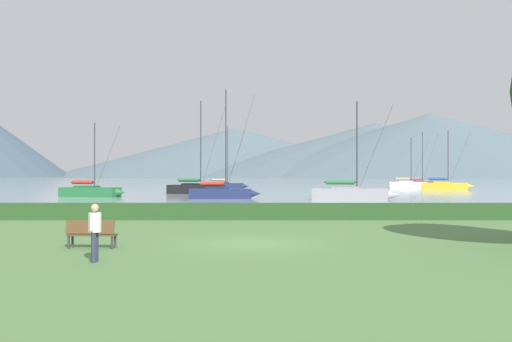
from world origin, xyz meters
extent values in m
plane|color=#517A42|center=(0.00, 0.00, 0.00)|extent=(1000.00, 1000.00, 0.00)
cube|color=#8C9EA3|center=(0.00, 137.00, 0.00)|extent=(320.00, 246.00, 0.00)
cube|color=#284C23|center=(0.00, 11.00, 0.43)|extent=(80.00, 1.20, 0.87)
cube|color=#9E9EA3|center=(8.77, 33.11, 0.54)|extent=(7.20, 4.14, 1.07)
cone|color=#9E9EA3|center=(12.52, 32.03, 0.54)|extent=(1.38, 1.20, 0.91)
cube|color=gray|center=(8.40, 33.22, 0.93)|extent=(2.89, 2.27, 0.68)
cylinder|color=#333338|center=(9.33, 32.95, 4.84)|extent=(0.14, 0.14, 8.50)
cylinder|color=#333338|center=(7.86, 33.37, 1.66)|extent=(2.98, 0.96, 0.12)
cylinder|color=#2D7542|center=(7.86, 33.37, 1.66)|extent=(2.63, 1.13, 0.43)
cylinder|color=#333338|center=(10.88, 32.50, 4.62)|extent=(3.12, 0.93, 8.08)
cube|color=navy|center=(-3.41, 36.72, 0.48)|extent=(6.01, 2.07, 0.94)
cone|color=navy|center=(0.02, 36.73, 0.48)|extent=(1.03, 0.80, 0.80)
cube|color=#1B2449|center=(-3.76, 36.72, 0.82)|extent=(2.23, 1.45, 0.60)
cylinder|color=#333338|center=(-2.90, 36.72, 5.61)|extent=(0.12, 0.12, 10.19)
cylinder|color=#333338|center=(-4.25, 36.72, 1.46)|extent=(2.70, 0.11, 0.10)
cylinder|color=red|center=(-4.25, 36.72, 1.46)|extent=(2.30, 0.38, 0.38)
cylinder|color=#333338|center=(-1.48, 36.73, 5.36)|extent=(2.86, 0.03, 9.69)
cube|color=red|center=(30.80, 89.35, 0.46)|extent=(6.18, 3.53, 0.92)
cone|color=red|center=(34.02, 88.43, 0.46)|extent=(1.18, 1.03, 0.78)
cube|color=#A52020|center=(30.48, 89.44, 0.80)|extent=(2.47, 1.95, 0.59)
cylinder|color=#333338|center=(31.29, 89.21, 5.38)|extent=(0.12, 0.12, 9.74)
cylinder|color=#333338|center=(30.02, 89.57, 1.42)|extent=(2.56, 0.82, 0.10)
cylinder|color=gray|center=(30.02, 89.57, 1.42)|extent=(2.25, 0.97, 0.37)
cylinder|color=#333338|center=(32.61, 88.83, 5.13)|extent=(2.68, 0.79, 9.26)
cube|color=white|center=(25.83, 78.70, 0.49)|extent=(6.47, 3.07, 0.98)
cone|color=white|center=(29.34, 78.15, 0.49)|extent=(1.18, 0.99, 0.83)
cube|color=silver|center=(25.48, 78.75, 0.85)|extent=(2.51, 1.83, 0.62)
cylinder|color=#333338|center=(26.36, 78.62, 4.53)|extent=(0.12, 0.12, 7.99)
cylinder|color=#333338|center=(24.98, 78.83, 1.51)|extent=(2.78, 0.54, 0.11)
cylinder|color=tan|center=(24.98, 78.83, 1.51)|extent=(2.41, 0.76, 0.39)
cylinder|color=#333338|center=(27.81, 78.39, 4.33)|extent=(2.92, 0.48, 7.60)
cube|color=gold|center=(28.37, 67.39, 0.52)|extent=(6.92, 3.83, 1.03)
cone|color=gold|center=(32.00, 66.45, 0.52)|extent=(1.31, 1.13, 0.88)
cube|color=gold|center=(28.01, 67.49, 0.90)|extent=(2.76, 2.14, 0.66)
cylinder|color=#333338|center=(28.91, 67.25, 4.74)|extent=(0.13, 0.13, 8.34)
cylinder|color=#333338|center=(27.48, 67.62, 1.60)|extent=(2.89, 0.85, 0.11)
cylinder|color=#2847A3|center=(27.48, 67.62, 1.60)|extent=(2.53, 1.03, 0.41)
cylinder|color=#333338|center=(30.41, 66.86, 4.53)|extent=(3.03, 0.81, 7.93)
cube|color=black|center=(-7.14, 49.84, 0.54)|extent=(7.16, 4.11, 1.07)
cone|color=black|center=(-3.41, 48.77, 0.54)|extent=(1.37, 1.19, 0.91)
cube|color=black|center=(-7.51, 49.95, 0.92)|extent=(2.87, 2.26, 0.68)
cylinder|color=#333338|center=(-6.58, 49.68, 5.89)|extent=(0.14, 0.14, 10.61)
cylinder|color=#333338|center=(-8.05, 50.10, 1.65)|extent=(2.96, 0.96, 0.12)
cylinder|color=#2D7542|center=(-8.05, 50.10, 1.65)|extent=(2.61, 1.13, 0.43)
cylinder|color=#333338|center=(-5.04, 49.24, 5.62)|extent=(3.11, 0.92, 10.08)
cube|color=#236B38|center=(-17.48, 41.11, 0.49)|extent=(6.58, 3.61, 0.98)
cone|color=#236B38|center=(-14.02, 40.24, 0.49)|extent=(1.24, 1.07, 0.83)
cube|color=#206032|center=(-17.83, 41.20, 0.85)|extent=(2.62, 2.02, 0.62)
cylinder|color=#333338|center=(-16.96, 40.98, 4.17)|extent=(0.12, 0.12, 7.27)
cylinder|color=#333338|center=(-18.33, 41.33, 1.52)|extent=(2.75, 0.79, 0.11)
cylinder|color=red|center=(-18.33, 41.33, 1.52)|extent=(2.41, 0.97, 0.39)
cylinder|color=#333338|center=(-15.54, 40.62, 3.99)|extent=(2.89, 0.75, 6.92)
cube|color=navy|center=(-4.87, 69.68, 0.46)|extent=(5.90, 2.11, 0.92)
cone|color=navy|center=(-1.52, 69.62, 0.46)|extent=(1.02, 0.80, 0.78)
cube|color=#1B2449|center=(-5.20, 69.69, 0.80)|extent=(2.20, 1.44, 0.59)
cylinder|color=#333338|center=(-4.37, 69.67, 5.10)|extent=(0.12, 0.12, 9.19)
cylinder|color=#333338|center=(-5.68, 69.70, 1.43)|extent=(2.64, 0.15, 0.10)
cylinder|color=tan|center=(-5.68, 69.70, 1.43)|extent=(2.25, 0.41, 0.37)
cylinder|color=#333338|center=(-2.98, 69.65, 4.87)|extent=(2.79, 0.07, 8.74)
cube|color=brown|center=(-5.44, -1.27, 0.45)|extent=(1.67, 0.58, 0.06)
cube|color=brown|center=(-5.46, -1.46, 0.73)|extent=(1.65, 0.25, 0.45)
cylinder|color=#333338|center=(-4.69, -1.17, 0.23)|extent=(0.08, 0.08, 0.45)
cylinder|color=#333338|center=(-6.17, -1.05, 0.23)|extent=(0.08, 0.08, 0.45)
cylinder|color=#333338|center=(-4.72, -1.50, 0.23)|extent=(0.08, 0.08, 0.45)
cylinder|color=#333338|center=(-6.19, -1.38, 0.23)|extent=(0.08, 0.08, 0.45)
cylinder|color=#2D3347|center=(-4.51, -4.45, 0.42)|extent=(0.14, 0.14, 0.85)
cylinder|color=#2D3347|center=(-4.49, -4.28, 0.42)|extent=(0.14, 0.14, 0.85)
cylinder|color=silver|center=(-4.50, -4.36, 1.12)|extent=(0.36, 0.36, 0.55)
cylinder|color=silver|center=(-4.53, -4.60, 1.15)|extent=(0.09, 0.09, 0.50)
cylinder|color=silver|center=(-4.47, -4.13, 1.15)|extent=(0.09, 0.09, 0.50)
sphere|color=tan|center=(-4.50, -4.36, 1.54)|extent=(0.22, 0.22, 0.22)
cone|color=slate|center=(104.89, 334.62, 19.17)|extent=(256.51, 256.51, 38.34)
cone|color=slate|center=(-15.03, 415.50, 17.89)|extent=(263.78, 263.78, 35.78)
cone|color=slate|center=(78.65, 361.41, 17.52)|extent=(264.25, 264.25, 35.04)
camera|label=1|loc=(0.06, -21.00, 2.53)|focal=41.31mm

